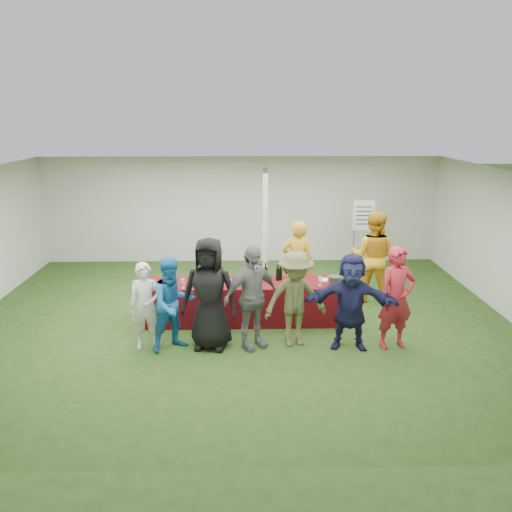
{
  "coord_description": "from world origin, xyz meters",
  "views": [
    {
      "loc": [
        0.07,
        -8.56,
        3.71
      ],
      "look_at": [
        0.29,
        0.05,
        1.25
      ],
      "focal_mm": 35.0,
      "sensor_mm": 36.0,
      "label": 1
    }
  ],
  "objects_px": {
    "serving_table": "(245,302)",
    "staff_back": "(373,257)",
    "customer_3": "(251,297)",
    "customer_5": "(351,302)",
    "staff_pourer": "(298,264)",
    "customer_1": "(173,304)",
    "wine_list_sign": "(363,221)",
    "customer_2": "(210,294)",
    "customer_0": "(146,306)",
    "customer_6": "(396,298)",
    "customer_4": "(295,299)",
    "dump_bucket": "(335,281)"
  },
  "relations": [
    {
      "from": "serving_table",
      "to": "staff_pourer",
      "type": "xyz_separation_m",
      "value": [
        1.04,
        0.77,
        0.49
      ]
    },
    {
      "from": "customer_2",
      "to": "customer_3",
      "type": "relative_size",
      "value": 1.07
    },
    {
      "from": "serving_table",
      "to": "customer_2",
      "type": "relative_size",
      "value": 1.94
    },
    {
      "from": "dump_bucket",
      "to": "staff_back",
      "type": "height_order",
      "value": "staff_back"
    },
    {
      "from": "serving_table",
      "to": "staff_back",
      "type": "relative_size",
      "value": 1.92
    },
    {
      "from": "serving_table",
      "to": "customer_1",
      "type": "distance_m",
      "value": 1.65
    },
    {
      "from": "customer_2",
      "to": "customer_3",
      "type": "distance_m",
      "value": 0.67
    },
    {
      "from": "customer_6",
      "to": "staff_pourer",
      "type": "bearing_deg",
      "value": 112.48
    },
    {
      "from": "customer_1",
      "to": "customer_6",
      "type": "bearing_deg",
      "value": -31.03
    },
    {
      "from": "customer_1",
      "to": "customer_4",
      "type": "xyz_separation_m",
      "value": [
        1.98,
        0.1,
        0.03
      ]
    },
    {
      "from": "customer_2",
      "to": "customer_0",
      "type": "bearing_deg",
      "value": -169.82
    },
    {
      "from": "wine_list_sign",
      "to": "customer_6",
      "type": "relative_size",
      "value": 1.06
    },
    {
      "from": "customer_5",
      "to": "staff_back",
      "type": "bearing_deg",
      "value": 75.39
    },
    {
      "from": "serving_table",
      "to": "customer_0",
      "type": "distance_m",
      "value": 1.96
    },
    {
      "from": "customer_1",
      "to": "customer_3",
      "type": "bearing_deg",
      "value": -29.2
    },
    {
      "from": "customer_2",
      "to": "customer_3",
      "type": "xyz_separation_m",
      "value": [
        0.67,
        -0.02,
        -0.06
      ]
    },
    {
      "from": "customer_3",
      "to": "customer_6",
      "type": "xyz_separation_m",
      "value": [
        2.34,
        -0.06,
        -0.01
      ]
    },
    {
      "from": "customer_2",
      "to": "customer_3",
      "type": "height_order",
      "value": "customer_2"
    },
    {
      "from": "wine_list_sign",
      "to": "staff_back",
      "type": "height_order",
      "value": "staff_back"
    },
    {
      "from": "serving_table",
      "to": "customer_2",
      "type": "height_order",
      "value": "customer_2"
    },
    {
      "from": "customer_4",
      "to": "serving_table",
      "type": "bearing_deg",
      "value": 117.88
    },
    {
      "from": "serving_table",
      "to": "staff_back",
      "type": "bearing_deg",
      "value": 21.09
    },
    {
      "from": "customer_0",
      "to": "customer_2",
      "type": "xyz_separation_m",
      "value": [
        1.04,
        -0.0,
        0.2
      ]
    },
    {
      "from": "customer_6",
      "to": "customer_1",
      "type": "bearing_deg",
      "value": 165.77
    },
    {
      "from": "customer_3",
      "to": "customer_4",
      "type": "distance_m",
      "value": 0.72
    },
    {
      "from": "customer_2",
      "to": "customer_4",
      "type": "bearing_deg",
      "value": 12.55
    },
    {
      "from": "customer_3",
      "to": "customer_5",
      "type": "xyz_separation_m",
      "value": [
        1.6,
        -0.06,
        -0.07
      ]
    },
    {
      "from": "wine_list_sign",
      "to": "customer_5",
      "type": "xyz_separation_m",
      "value": [
        -1.06,
        -3.8,
        -0.52
      ]
    },
    {
      "from": "customer_2",
      "to": "customer_6",
      "type": "bearing_deg",
      "value": 8.88
    },
    {
      "from": "wine_list_sign",
      "to": "customer_5",
      "type": "height_order",
      "value": "wine_list_sign"
    },
    {
      "from": "wine_list_sign",
      "to": "customer_1",
      "type": "xyz_separation_m",
      "value": [
        -3.92,
        -3.77,
        -0.54
      ]
    },
    {
      "from": "staff_pourer",
      "to": "customer_3",
      "type": "bearing_deg",
      "value": 75.08
    },
    {
      "from": "staff_pourer",
      "to": "customer_1",
      "type": "xyz_separation_m",
      "value": [
        -2.2,
        -1.87,
        -0.09
      ]
    },
    {
      "from": "wine_list_sign",
      "to": "customer_0",
      "type": "distance_m",
      "value": 5.77
    },
    {
      "from": "serving_table",
      "to": "wine_list_sign",
      "type": "distance_m",
      "value": 3.95
    },
    {
      "from": "staff_back",
      "to": "customer_4",
      "type": "relative_size",
      "value": 1.17
    },
    {
      "from": "customer_1",
      "to": "customer_4",
      "type": "bearing_deg",
      "value": -27.67
    },
    {
      "from": "staff_back",
      "to": "customer_0",
      "type": "height_order",
      "value": "staff_back"
    },
    {
      "from": "wine_list_sign",
      "to": "customer_5",
      "type": "relative_size",
      "value": 1.13
    },
    {
      "from": "customer_3",
      "to": "customer_0",
      "type": "bearing_deg",
      "value": 147.2
    },
    {
      "from": "dump_bucket",
      "to": "customer_2",
      "type": "bearing_deg",
      "value": -158.84
    },
    {
      "from": "wine_list_sign",
      "to": "customer_5",
      "type": "bearing_deg",
      "value": -105.58
    },
    {
      "from": "staff_pourer",
      "to": "customer_3",
      "type": "xyz_separation_m",
      "value": [
        -0.94,
        -1.84,
        -0.0
      ]
    },
    {
      "from": "serving_table",
      "to": "customer_4",
      "type": "distance_m",
      "value": 1.37
    },
    {
      "from": "staff_back",
      "to": "staff_pourer",
      "type": "bearing_deg",
      "value": 32.06
    },
    {
      "from": "wine_list_sign",
      "to": "customer_5",
      "type": "distance_m",
      "value": 3.98
    },
    {
      "from": "serving_table",
      "to": "customer_3",
      "type": "distance_m",
      "value": 1.19
    },
    {
      "from": "customer_0",
      "to": "staff_back",
      "type": "bearing_deg",
      "value": 17.56
    },
    {
      "from": "customer_1",
      "to": "customer_0",
      "type": "bearing_deg",
      "value": 143.36
    },
    {
      "from": "wine_list_sign",
      "to": "staff_back",
      "type": "relative_size",
      "value": 0.96
    }
  ]
}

